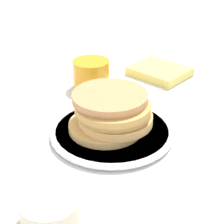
{
  "coord_description": "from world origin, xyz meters",
  "views": [
    {
      "loc": [
        0.47,
        -0.3,
        0.36
      ],
      "look_at": [
        -0.01,
        0.01,
        0.05
      ],
      "focal_mm": 60.0,
      "sensor_mm": 36.0,
      "label": 1
    }
  ],
  "objects": [
    {
      "name": "pancake_stack",
      "position": [
        -0.01,
        0.01,
        0.05
      ],
      "size": [
        0.14,
        0.14,
        0.07
      ],
      "color": "#E1B26B",
      "rests_on": "plate"
    },
    {
      "name": "napkin",
      "position": [
        -0.17,
        0.25,
        0.01
      ],
      "size": [
        0.15,
        0.14,
        0.02
      ],
      "color": "#E5D166",
      "rests_on": "ground_plane"
    },
    {
      "name": "plate",
      "position": [
        -0.01,
        0.01,
        0.01
      ],
      "size": [
        0.22,
        0.22,
        0.01
      ],
      "color": "white",
      "rests_on": "ground_plane"
    },
    {
      "name": "juice_glass",
      "position": [
        -0.21,
        0.08,
        0.03
      ],
      "size": [
        0.08,
        0.08,
        0.06
      ],
      "color": "orange",
      "rests_on": "ground_plane"
    },
    {
      "name": "ground_plane",
      "position": [
        0.0,
        0.0,
        0.0
      ],
      "size": [
        4.0,
        4.0,
        0.0
      ],
      "primitive_type": "plane",
      "color": "white"
    }
  ]
}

